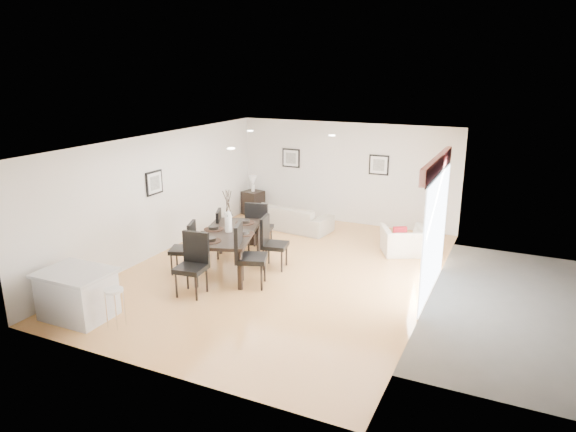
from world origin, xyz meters
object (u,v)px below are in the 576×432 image
at_px(kitchen_island, 77,294).
at_px(bar_stool, 114,294).
at_px(dining_chair_wfar, 214,231).
at_px(side_table, 253,202).
at_px(dining_chair_wnear, 187,245).
at_px(dining_chair_foot, 258,224).
at_px(dining_chair_enear, 246,252).
at_px(armchair, 404,241).
at_px(sofa, 291,217).
at_px(dining_chair_efar, 271,240).
at_px(dining_chair_head, 193,260).
at_px(coffee_table, 241,234).
at_px(dining_table, 229,236).

bearing_deg(kitchen_island, bar_stool, -0.64).
height_order(dining_chair_wfar, side_table, dining_chair_wfar).
relative_size(dining_chair_wnear, bar_stool, 1.62).
bearing_deg(dining_chair_wfar, dining_chair_foot, 108.29).
bearing_deg(dining_chair_enear, dining_chair_wnear, 67.34).
relative_size(armchair, bar_stool, 1.46).
height_order(armchair, dining_chair_wfar, dining_chair_wfar).
bearing_deg(sofa, dining_chair_efar, 113.57).
distance_m(sofa, dining_chair_foot, 1.95).
bearing_deg(dining_chair_enear, dining_chair_foot, 1.20).
height_order(side_table, bar_stool, side_table).
relative_size(side_table, bar_stool, 1.01).
xyz_separation_m(dining_chair_head, bar_stool, (-0.39, -1.64, -0.08)).
distance_m(side_table, kitchen_island, 6.90).
bearing_deg(bar_stool, coffee_table, 93.95).
xyz_separation_m(dining_table, coffee_table, (-0.71, 1.67, -0.56)).
xyz_separation_m(dining_chair_wfar, side_table, (-0.92, 3.46, -0.26)).
relative_size(dining_chair_wfar, dining_chair_head, 0.92).
bearing_deg(armchair, side_table, -44.98).
distance_m(sofa, dining_chair_wnear, 3.70).
xyz_separation_m(sofa, dining_chair_enear, (0.77, -3.70, 0.38)).
bearing_deg(armchair, kitchen_island, 24.31).
relative_size(armchair, dining_chair_wnear, 0.90).
relative_size(sofa, side_table, 3.27).
height_order(dining_chair_wfar, dining_chair_efar, dining_chair_efar).
bearing_deg(bar_stool, dining_chair_enear, 64.82).
height_order(dining_chair_efar, side_table, dining_chair_efar).
height_order(dining_chair_wnear, dining_chair_foot, dining_chair_foot).
xyz_separation_m(dining_chair_head, dining_chair_foot, (0.03, 2.49, 0.01)).
height_order(dining_chair_efar, coffee_table, dining_chair_efar).
bearing_deg(dining_chair_foot, dining_chair_head, 78.98).
bearing_deg(dining_chair_enear, dining_chair_head, 114.64).
relative_size(dining_chair_wnear, dining_chair_head, 0.92).
xyz_separation_m(side_table, kitchen_island, (0.43, -6.89, 0.09)).
distance_m(dining_chair_efar, side_table, 4.24).
distance_m(armchair, dining_table, 3.97).
bearing_deg(dining_chair_wnear, dining_chair_enear, 66.25).
height_order(dining_chair_wfar, dining_chair_head, dining_chair_head).
bearing_deg(coffee_table, kitchen_island, -119.55).
bearing_deg(dining_table, dining_chair_head, -108.50).
distance_m(dining_chair_wnear, dining_chair_enear, 1.43).
bearing_deg(dining_table, coffee_table, 95.00).
xyz_separation_m(sofa, dining_table, (0.06, -3.16, 0.44)).
relative_size(dining_chair_head, coffee_table, 1.21).
xyz_separation_m(dining_chair_wnear, coffee_table, (0.01, 2.14, -0.41)).
height_order(dining_table, dining_chair_wnear, dining_chair_wnear).
height_order(dining_chair_efar, dining_chair_head, dining_chair_head).
distance_m(armchair, bar_stool, 6.39).
relative_size(dining_chair_wfar, kitchen_island, 0.90).
xyz_separation_m(dining_table, dining_chair_enear, (0.70, -0.54, -0.06)).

